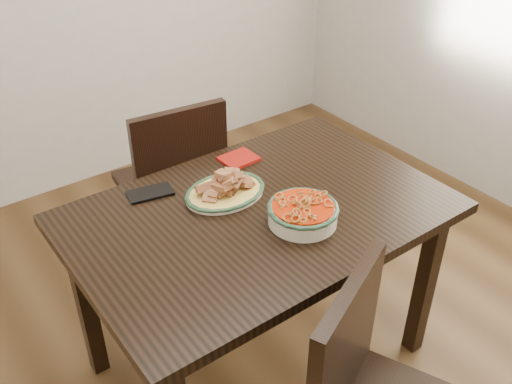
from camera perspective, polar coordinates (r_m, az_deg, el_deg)
floor at (r=2.49m, az=1.53°, el=-15.58°), size 3.50×3.50×0.00m
dining_table at (r=2.01m, az=0.34°, el=-3.84°), size 1.28×0.85×0.75m
chair_far at (r=2.61m, az=-8.15°, el=1.25°), size 0.46×0.46×0.89m
fish_plate at (r=2.01m, az=-3.13°, el=0.75°), size 0.30×0.23×0.11m
noodle_bowl at (r=1.88m, az=4.70°, el=-1.92°), size 0.24×0.24×0.08m
smartphone at (r=2.07m, az=-10.54°, el=-0.10°), size 0.17×0.11×0.01m
napkin at (r=2.23m, az=-1.74°, el=3.34°), size 0.14×0.12×0.01m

